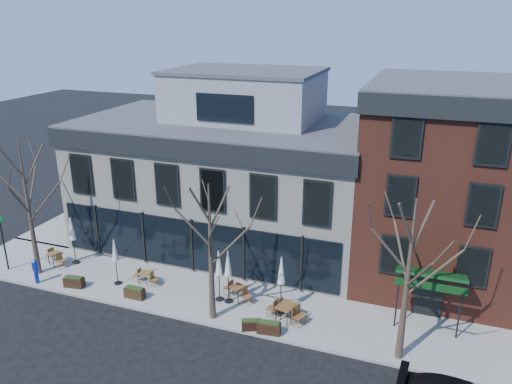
% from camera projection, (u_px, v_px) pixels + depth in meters
% --- Properties ---
extents(ground, '(120.00, 120.00, 0.00)m').
position_uv_depth(ground, '(194.00, 274.00, 29.39)').
color(ground, black).
rests_on(ground, ground).
extents(sidewalk_front, '(33.50, 4.70, 0.15)m').
position_uv_depth(sidewalk_front, '(231.00, 301.00, 26.41)').
color(sidewalk_front, gray).
rests_on(sidewalk_front, ground).
extents(sidewalk_side, '(4.50, 12.00, 0.15)m').
position_uv_depth(sidewalk_side, '(98.00, 212.00, 38.29)').
color(sidewalk_side, gray).
rests_on(sidewalk_side, ground).
extents(corner_building, '(18.39, 10.39, 11.10)m').
position_uv_depth(corner_building, '(227.00, 173.00, 32.26)').
color(corner_building, silver).
rests_on(corner_building, ground).
extents(red_brick_building, '(8.20, 11.78, 11.18)m').
position_uv_depth(red_brick_building, '(440.00, 182.00, 27.73)').
color(red_brick_building, brown).
rests_on(red_brick_building, ground).
extents(tree_corner, '(3.93, 3.98, 7.92)m').
position_uv_depth(tree_corner, '(29.00, 207.00, 27.85)').
color(tree_corner, '#382B21').
rests_on(tree_corner, sidewalk_front).
extents(tree_mid, '(3.50, 3.55, 7.04)m').
position_uv_depth(tree_mid, '(211.00, 252.00, 23.69)').
color(tree_mid, '#382B21').
rests_on(tree_mid, sidewalk_front).
extents(tree_right, '(3.72, 3.77, 7.48)m').
position_uv_depth(tree_right, '(408.00, 280.00, 20.72)').
color(tree_right, '#382B21').
rests_on(tree_right, sidewalk_front).
extents(sign_pole, '(0.50, 0.10, 3.40)m').
position_uv_depth(sign_pole, '(3.00, 240.00, 28.96)').
color(sign_pole, black).
rests_on(sign_pole, sidewalk_front).
extents(call_box, '(0.29, 0.29, 1.46)m').
position_uv_depth(call_box, '(36.00, 271.00, 27.85)').
color(call_box, '#0D24AA').
rests_on(call_box, sidewalk_front).
extents(cafe_set_0, '(1.79, 1.03, 0.93)m').
position_uv_depth(cafe_set_0, '(55.00, 257.00, 30.03)').
color(cafe_set_0, brown).
rests_on(cafe_set_0, sidewalk_front).
extents(cafe_set_2, '(1.63, 0.70, 0.84)m').
position_uv_depth(cafe_set_2, '(146.00, 277.00, 27.87)').
color(cafe_set_2, brown).
rests_on(cafe_set_2, sidewalk_front).
extents(cafe_set_3, '(1.85, 1.03, 0.95)m').
position_uv_depth(cafe_set_3, '(238.00, 291.00, 26.29)').
color(cafe_set_3, brown).
rests_on(cafe_set_3, sidewalk_front).
extents(cafe_set_4, '(1.97, 0.90, 1.01)m').
position_uv_depth(cafe_set_4, '(284.00, 312.00, 24.43)').
color(cafe_set_4, brown).
rests_on(cafe_set_4, sidewalk_front).
extents(cafe_set_5, '(1.93, 0.94, 0.99)m').
position_uv_depth(cafe_set_5, '(289.00, 310.00, 24.63)').
color(cafe_set_5, brown).
rests_on(cafe_set_5, sidewalk_front).
extents(umbrella_0, '(0.48, 0.48, 3.00)m').
position_uv_depth(umbrella_0, '(72.00, 231.00, 29.65)').
color(umbrella_0, black).
rests_on(umbrella_0, sidewalk_front).
extents(umbrella_1, '(0.44, 0.44, 2.75)m').
position_uv_depth(umbrella_1, '(115.00, 252.00, 27.38)').
color(umbrella_1, black).
rests_on(umbrella_1, sidewalk_front).
extents(umbrella_2, '(0.46, 0.46, 2.88)m').
position_uv_depth(umbrella_2, '(219.00, 265.00, 25.77)').
color(umbrella_2, black).
rests_on(umbrella_2, sidewalk_front).
extents(umbrella_3, '(0.47, 0.47, 2.95)m').
position_uv_depth(umbrella_3, '(228.00, 266.00, 25.58)').
color(umbrella_3, black).
rests_on(umbrella_3, sidewalk_front).
extents(umbrella_4, '(0.49, 0.49, 3.08)m').
position_uv_depth(umbrella_4, '(281.00, 273.00, 24.71)').
color(umbrella_4, black).
rests_on(umbrella_4, sidewalk_front).
extents(planter_0, '(1.17, 0.60, 0.62)m').
position_uv_depth(planter_0, '(74.00, 282.00, 27.61)').
color(planter_0, black).
rests_on(planter_0, sidewalk_front).
extents(planter_1, '(1.12, 0.46, 0.62)m').
position_uv_depth(planter_1, '(135.00, 292.00, 26.54)').
color(planter_1, '#322110').
rests_on(planter_1, sidewalk_front).
extents(planter_2, '(1.02, 0.71, 0.53)m').
position_uv_depth(planter_2, '(252.00, 325.00, 23.86)').
color(planter_2, black).
rests_on(planter_2, sidewalk_front).
extents(planter_3, '(1.15, 0.58, 0.62)m').
position_uv_depth(planter_3, '(269.00, 328.00, 23.57)').
color(planter_3, black).
rests_on(planter_3, sidewalk_front).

